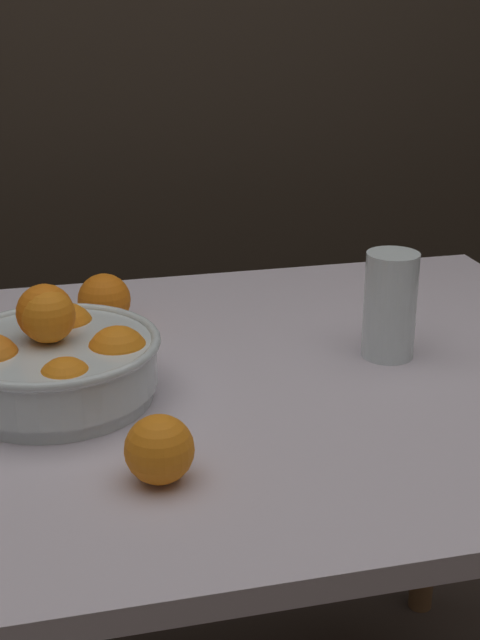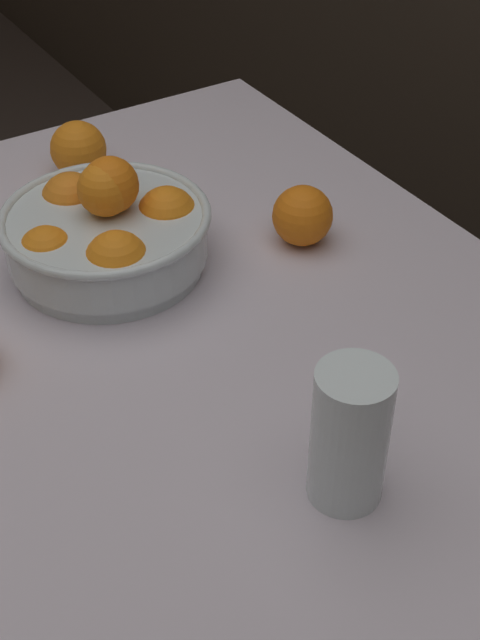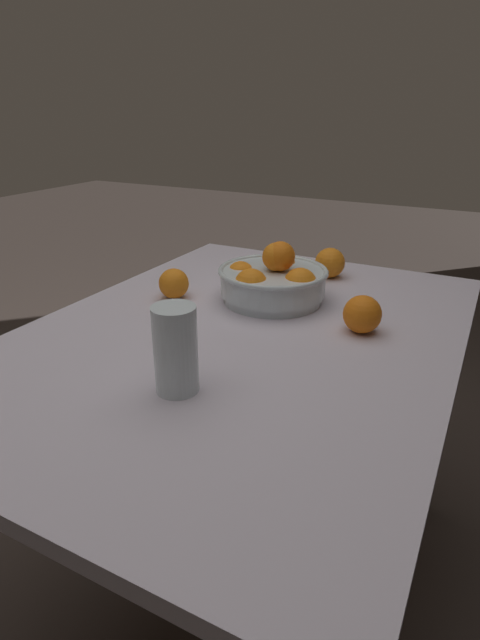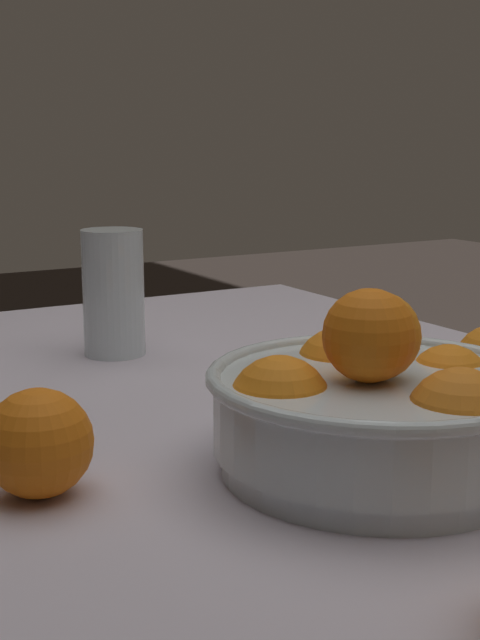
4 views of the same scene
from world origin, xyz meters
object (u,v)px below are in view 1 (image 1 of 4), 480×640
Objects in this scene: fruit_bowl at (56,360)px; juice_glass at (390,309)px; orange_loose_front at (104,300)px; orange_loose_aside at (159,449)px.

juice_glass is (0.46, 0.03, 0.02)m from fruit_bowl.
fruit_bowl reaches higher than orange_loose_front.
orange_loose_aside is at bearing -144.88° from juice_glass.
fruit_bowl is 1.77× the size of juice_glass.
orange_loose_aside is (-0.36, -0.26, -0.03)m from juice_glass.
orange_loose_aside is (0.01, -0.47, -0.00)m from orange_loose_front.
juice_glass reaches higher than fruit_bowl.
fruit_bowl is at bearing -176.20° from juice_glass.
orange_loose_front is (-0.38, 0.21, -0.03)m from juice_glass.
juice_glass is 1.87× the size of orange_loose_front.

